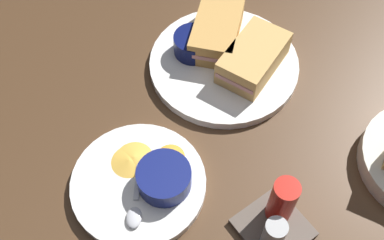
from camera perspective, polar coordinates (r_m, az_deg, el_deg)
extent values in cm
cube|color=#4C331E|center=(77.79, 2.64, -0.03)|extent=(110.00, 110.00, 3.00)
cylinder|color=white|center=(82.12, 3.93, 6.84)|extent=(26.02, 26.02, 1.60)
cube|color=tan|center=(79.34, 7.57, 7.58)|extent=(14.87, 11.78, 4.80)
cube|color=#DB938E|center=(79.34, 7.57, 7.58)|extent=(14.89, 11.31, 0.80)
cube|color=tan|center=(82.83, 3.03, 10.81)|extent=(14.79, 14.28, 4.80)
cube|color=#DB938E|center=(82.83, 3.03, 10.81)|extent=(14.58, 14.00, 0.80)
cylinder|color=#0C144C|center=(81.53, 0.16, 9.30)|extent=(6.88, 6.88, 3.58)
cylinder|color=black|center=(80.51, 0.17, 9.97)|extent=(5.64, 5.64, 0.60)
cube|color=silver|center=(81.15, 6.69, 6.85)|extent=(3.80, 4.97, 0.40)
ellipsoid|color=silver|center=(81.76, 2.97, 7.93)|extent=(3.64, 3.88, 0.80)
cylinder|color=white|center=(69.95, -6.57, -7.78)|extent=(20.08, 20.08, 1.60)
cylinder|color=navy|center=(67.26, -3.45, -7.12)|extent=(7.95, 7.95, 3.36)
cylinder|color=olive|center=(66.12, -3.51, -6.63)|extent=(6.52, 6.52, 0.60)
cube|color=silver|center=(68.89, -6.68, -7.60)|extent=(3.99, 4.84, 0.40)
ellipsoid|color=silver|center=(66.63, -7.14, -11.81)|extent=(3.70, 3.88, 0.80)
cone|color=gold|center=(70.85, -7.22, -4.50)|extent=(8.07, 8.07, 0.60)
cone|color=gold|center=(69.55, -4.87, -6.06)|extent=(5.23, 5.23, 0.60)
cone|color=gold|center=(70.47, -7.60, -5.16)|extent=(7.00, 7.00, 0.60)
cone|color=gold|center=(70.42, -2.66, -4.45)|extent=(4.59, 4.59, 0.60)
cube|color=brown|center=(68.19, 9.92, -12.90)|extent=(9.00, 9.00, 1.00)
cylinder|color=red|center=(64.70, 11.04, -9.73)|extent=(3.60, 3.60, 8.50)
cylinder|color=#B2B2B2|center=(64.11, 10.00, -13.68)|extent=(3.00, 3.00, 6.00)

